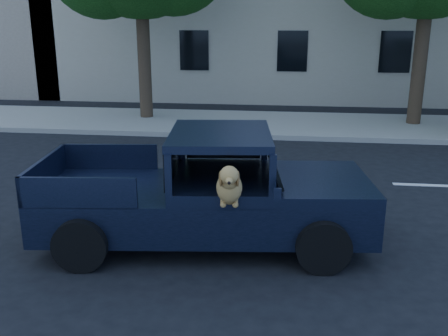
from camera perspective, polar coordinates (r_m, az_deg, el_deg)
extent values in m
plane|color=black|center=(7.99, 0.29, -8.59)|extent=(120.00, 120.00, 0.00)
cube|color=gray|center=(16.74, 4.16, 5.06)|extent=(60.00, 4.00, 0.15)
cylinder|color=#332619|center=(17.52, -9.11, 12.43)|extent=(0.44, 0.44, 4.40)
cylinder|color=#332619|center=(17.32, 21.49, 11.48)|extent=(0.44, 0.44, 4.40)
cube|color=black|center=(7.83, -2.18, -4.33)|extent=(5.19, 2.46, 0.64)
cube|color=black|center=(7.80, 10.99, -1.62)|extent=(1.65, 2.07, 0.15)
cube|color=black|center=(7.49, -0.42, 3.75)|extent=(1.69, 2.00, 0.12)
cube|color=black|center=(7.59, 5.48, 1.22)|extent=(0.42, 1.68, 0.55)
cube|color=black|center=(7.34, 1.01, -4.22)|extent=(0.58, 0.58, 0.37)
cube|color=black|center=(6.49, 6.14, -2.98)|extent=(0.10, 0.06, 0.15)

